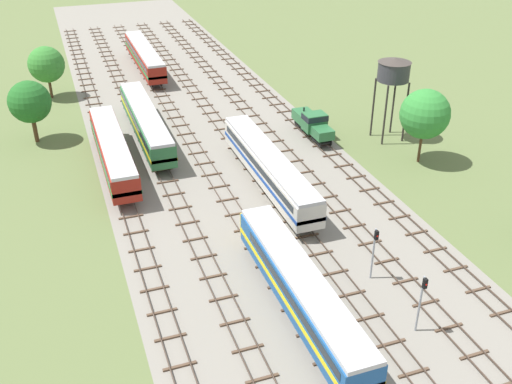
# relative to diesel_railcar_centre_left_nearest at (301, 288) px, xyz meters

# --- Properties ---
(ground_plane) EXTENTS (480.00, 480.00, 0.00)m
(ground_plane) POSITION_rel_diesel_railcar_centre_left_nearest_xyz_m (2.50, 34.34, -2.60)
(ground_plane) COLOR #5B6B3D
(ballast_bed) EXTENTS (28.97, 176.00, 0.01)m
(ballast_bed) POSITION_rel_diesel_railcar_centre_left_nearest_xyz_m (2.50, 34.34, -2.59)
(ballast_bed) COLOR gray
(ballast_bed) RESTS_ON ground
(track_far_left) EXTENTS (2.40, 126.00, 0.29)m
(track_far_left) POSITION_rel_diesel_railcar_centre_left_nearest_xyz_m (-9.99, 35.34, -2.46)
(track_far_left) COLOR #47382D
(track_far_left) RESTS_ON ground
(track_left) EXTENTS (2.40, 126.00, 0.29)m
(track_left) POSITION_rel_diesel_railcar_centre_left_nearest_xyz_m (-4.99, 35.34, -2.46)
(track_left) COLOR #47382D
(track_left) RESTS_ON ground
(track_centre_left) EXTENTS (2.40, 126.00, 0.29)m
(track_centre_left) POSITION_rel_diesel_railcar_centre_left_nearest_xyz_m (0.00, 35.34, -2.46)
(track_centre_left) COLOR #47382D
(track_centre_left) RESTS_ON ground
(track_centre) EXTENTS (2.40, 126.00, 0.29)m
(track_centre) POSITION_rel_diesel_railcar_centre_left_nearest_xyz_m (4.99, 35.34, -2.46)
(track_centre) COLOR #47382D
(track_centre) RESTS_ON ground
(track_centre_right) EXTENTS (2.40, 126.00, 0.29)m
(track_centre_right) POSITION_rel_diesel_railcar_centre_left_nearest_xyz_m (9.99, 35.34, -2.46)
(track_centre_right) COLOR #47382D
(track_centre_right) RESTS_ON ground
(track_right) EXTENTS (2.40, 126.00, 0.29)m
(track_right) POSITION_rel_diesel_railcar_centre_left_nearest_xyz_m (14.98, 35.34, -2.46)
(track_right) COLOR #47382D
(track_right) RESTS_ON ground
(diesel_railcar_centre_left_nearest) EXTENTS (2.96, 20.50, 3.80)m
(diesel_railcar_centre_left_nearest) POSITION_rel_diesel_railcar_centre_left_nearest_xyz_m (0.00, 0.00, 0.00)
(diesel_railcar_centre_left_nearest) COLOR #194C8C
(diesel_railcar_centre_left_nearest) RESTS_ON ground
(passenger_coach_centre_near) EXTENTS (2.96, 22.00, 3.80)m
(passenger_coach_centre_near) POSITION_rel_diesel_railcar_centre_left_nearest_xyz_m (4.99, 19.99, 0.02)
(passenger_coach_centre_near) COLOR beige
(passenger_coach_centre_near) RESTS_ON ground
(diesel_railcar_far_left_mid) EXTENTS (2.96, 20.50, 3.80)m
(diesel_railcar_far_left_mid) POSITION_rel_diesel_railcar_centre_left_nearest_xyz_m (-9.99, 29.66, 0.00)
(diesel_railcar_far_left_mid) COLOR maroon
(diesel_railcar_far_left_mid) RESTS_ON ground
(shunter_loco_right_midfar) EXTENTS (2.74, 8.46, 3.10)m
(shunter_loco_right_midfar) POSITION_rel_diesel_railcar_centre_left_nearest_xyz_m (14.98, 30.56, -0.59)
(shunter_loco_right_midfar) COLOR #286638
(shunter_loco_right_midfar) RESTS_ON ground
(passenger_coach_left_far) EXTENTS (2.96, 22.00, 3.80)m
(passenger_coach_left_far) POSITION_rel_diesel_railcar_centre_left_nearest_xyz_m (-4.99, 36.74, 0.02)
(passenger_coach_left_far) COLOR #286638
(passenger_coach_left_far) RESTS_ON ground
(passenger_coach_centre_left_farther) EXTENTS (2.96, 22.00, 3.80)m
(passenger_coach_centre_left_farther) POSITION_rel_diesel_railcar_centre_left_nearest_xyz_m (0.00, 65.12, 0.02)
(passenger_coach_centre_left_farther) COLOR maroon
(passenger_coach_centre_left_farther) RESTS_ON ground
(water_tower) EXTENTS (4.03, 4.03, 10.38)m
(water_tower) POSITION_rel_diesel_railcar_centre_left_nearest_xyz_m (23.71, 27.19, 6.20)
(water_tower) COLOR #2D2826
(water_tower) RESTS_ON ground
(signal_post_nearest) EXTENTS (0.28, 0.47, 5.05)m
(signal_post_nearest) POSITION_rel_diesel_railcar_centre_left_nearest_xyz_m (7.49, -4.58, 0.63)
(signal_post_nearest) COLOR gray
(signal_post_nearest) RESTS_ON ground
(signal_post_near) EXTENTS (0.28, 0.47, 4.92)m
(signal_post_near) POSITION_rel_diesel_railcar_centre_left_nearest_xyz_m (7.49, 2.22, 0.55)
(signal_post_near) COLOR gray
(signal_post_near) RESTS_ON ground
(lineside_tree_0) EXTENTS (5.16, 5.16, 7.84)m
(lineside_tree_0) POSITION_rel_diesel_railcar_centre_left_nearest_xyz_m (-18.11, 41.05, 2.64)
(lineside_tree_0) COLOR #4C331E
(lineside_tree_0) RESTS_ON ground
(lineside_tree_2) EXTENTS (5.21, 5.21, 7.66)m
(lineside_tree_2) POSITION_rel_diesel_railcar_centre_left_nearest_xyz_m (-15.54, 56.96, 2.44)
(lineside_tree_2) COLOR #4C331E
(lineside_tree_2) RESTS_ON ground
(lineside_tree_3) EXTENTS (5.66, 5.66, 8.77)m
(lineside_tree_3) POSITION_rel_diesel_railcar_centre_left_nearest_xyz_m (23.76, 20.03, 3.34)
(lineside_tree_3) COLOR #4C331E
(lineside_tree_3) RESTS_ON ground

